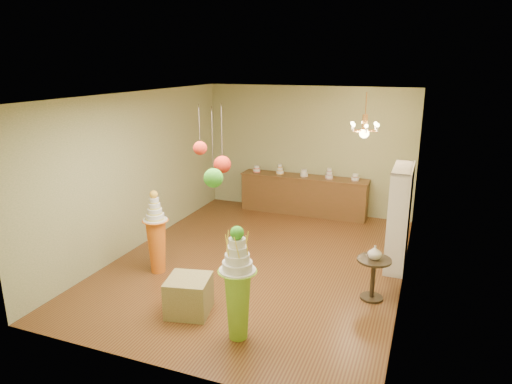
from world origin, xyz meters
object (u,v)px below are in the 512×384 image
(pedestal_green, at_px, (238,291))
(sideboard, at_px, (303,194))
(pedestal_orange, at_px, (157,239))
(round_table, at_px, (373,273))

(pedestal_green, height_order, sideboard, pedestal_green)
(pedestal_green, relative_size, sideboard, 0.52)
(pedestal_green, bearing_deg, pedestal_orange, 147.81)
(pedestal_green, height_order, round_table, pedestal_green)
(sideboard, relative_size, round_table, 4.48)
(pedestal_orange, relative_size, round_table, 2.16)
(pedestal_green, xyz_separation_m, sideboard, (-0.58, 5.31, -0.20))
(sideboard, bearing_deg, pedestal_green, -83.75)
(pedestal_orange, bearing_deg, sideboard, 69.42)
(pedestal_orange, xyz_separation_m, round_table, (3.60, 0.37, -0.17))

